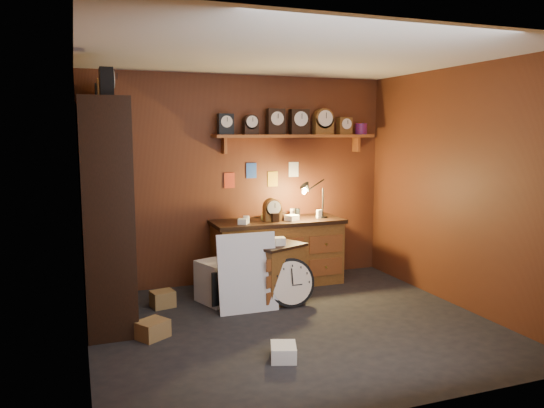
{
  "coord_description": "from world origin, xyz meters",
  "views": [
    {
      "loc": [
        -2.03,
        -4.81,
        1.97
      ],
      "look_at": [
        -0.11,
        0.35,
        1.22
      ],
      "focal_mm": 35.0,
      "sensor_mm": 36.0,
      "label": 1
    }
  ],
  "objects_px": {
    "shelving_unit": "(101,201)",
    "big_round_clock": "(291,283)",
    "low_cabinet": "(275,269)",
    "workbench": "(278,248)"
  },
  "relations": [
    {
      "from": "shelving_unit",
      "to": "big_round_clock",
      "type": "relative_size",
      "value": 4.61
    },
    {
      "from": "shelving_unit",
      "to": "big_round_clock",
      "type": "distance_m",
      "value": 2.26
    },
    {
      "from": "shelving_unit",
      "to": "big_round_clock",
      "type": "bearing_deg",
      "value": -11.17
    },
    {
      "from": "low_cabinet",
      "to": "big_round_clock",
      "type": "distance_m",
      "value": 0.29
    },
    {
      "from": "shelving_unit",
      "to": "workbench",
      "type": "xyz_separation_m",
      "value": [
        2.18,
        0.49,
        -0.78
      ]
    },
    {
      "from": "workbench",
      "to": "big_round_clock",
      "type": "distance_m",
      "value": 0.93
    },
    {
      "from": "workbench",
      "to": "low_cabinet",
      "type": "height_order",
      "value": "workbench"
    },
    {
      "from": "shelving_unit",
      "to": "low_cabinet",
      "type": "xyz_separation_m",
      "value": [
        1.9,
        -0.13,
        -0.88
      ]
    },
    {
      "from": "low_cabinet",
      "to": "big_round_clock",
      "type": "relative_size",
      "value": 1.38
    },
    {
      "from": "shelving_unit",
      "to": "workbench",
      "type": "height_order",
      "value": "shelving_unit"
    }
  ]
}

